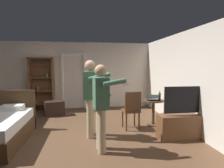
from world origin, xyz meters
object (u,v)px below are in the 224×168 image
Objects in this scene: wooden_chair at (132,109)px; person_blue_shirt at (101,102)px; tv_flatscreen at (185,123)px; bookshelf at (42,82)px; suitcase_dark at (55,108)px; bottle_on_table at (160,97)px; person_striped_shirt at (91,93)px; side_table at (153,108)px; laptop at (153,98)px.

wooden_chair is 1.50m from person_blue_shirt.
tv_flatscreen is 1.25× the size of wooden_chair.
bookshelf reaches higher than suitcase_dark.
tv_flatscreen is (3.79, -3.33, -0.69)m from bookshelf.
bottle_on_table reaches higher than suitcase_dark.
suitcase_dark is at bearing 152.63° from bottle_on_table.
person_striped_shirt reaches higher than suitcase_dark.
side_table is at bearing 21.51° from wooden_chair.
person_blue_shirt is at bearing -127.59° from wooden_chair.
bottle_on_table is at bearing 15.65° from person_striped_shirt.
bookshelf reaches higher than bottle_on_table.
bookshelf is 4.16m from side_table.
laptop is 0.66× the size of suitcase_dark.
suitcase_dark is (-1.30, 2.89, -0.72)m from person_blue_shirt.
tv_flatscreen is at bearing -52.90° from suitcase_dark.
laptop is 0.23× the size of person_striped_shirt.
person_blue_shirt reaches higher than wooden_chair.
bookshelf is at bearing 120.06° from person_striped_shirt.
wooden_chair is at bearing 144.35° from tv_flatscreen.
person_striped_shirt reaches higher than bottle_on_table.
wooden_chair reaches higher than laptop.
bookshelf is 7.76× the size of bottle_on_table.
bookshelf is at bearing 108.57° from suitcase_dark.
bottle_on_table is 1.96m from person_striped_shirt.
side_table is 0.29m from laptop.
person_blue_shirt is 0.83m from person_striped_shirt.
tv_flatscreen is at bearing -41.32° from bookshelf.
bottle_on_table is 0.15× the size of person_blue_shirt.
bookshelf reaches higher than tv_flatscreen.
laptop is (-0.41, 0.98, 0.41)m from tv_flatscreen.
side_table is at bearing 109.81° from tv_flatscreen.
bookshelf reaches higher than person_striped_shirt.
laptop is at bearing -43.43° from suitcase_dark.
bottle_on_table is at bearing 12.97° from wooden_chair.
tv_flatscreen is 4.09m from suitcase_dark.
person_blue_shirt is (-1.93, -0.38, 0.61)m from tv_flatscreen.
bottle_on_table reaches higher than laptop.
bookshelf is at bearing 116.52° from person_blue_shirt.
bookshelf is 1.56× the size of tv_flatscreen.
suitcase_dark is at bearing 152.75° from side_table.
tv_flatscreen is at bearing -35.65° from wooden_chair.
suitcase_dark is (-2.82, 1.52, -0.52)m from laptop.
bottle_on_table is at bearing 103.64° from tv_flatscreen.
bottle_on_table is 0.89m from wooden_chair.
suitcase_dark is (-2.86, 1.47, -0.23)m from side_table.
tv_flatscreen is 1.14m from laptop.
person_striped_shirt is (-2.10, 0.42, 0.68)m from tv_flatscreen.
side_table is at bearing 150.26° from bottle_on_table.
bookshelf is 3.36m from person_striped_shirt.
wooden_chair is at bearing -53.86° from suitcase_dark.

